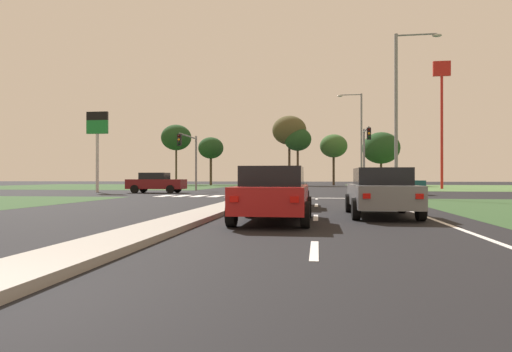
% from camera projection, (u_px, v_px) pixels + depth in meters
% --- Properties ---
extents(ground_plane, '(200.00, 200.00, 0.00)m').
position_uv_depth(ground_plane, '(270.00, 194.00, 33.28)').
color(ground_plane, black).
extents(grass_verge_far_left, '(35.00, 35.00, 0.01)m').
position_uv_depth(grass_verge_far_left, '(106.00, 186.00, 61.07)').
color(grass_verge_far_left, '#2D4C28').
rests_on(grass_verge_far_left, ground).
extents(grass_verge_far_right, '(35.00, 35.00, 0.01)m').
position_uv_depth(grass_verge_far_right, '(498.00, 187.00, 54.01)').
color(grass_verge_far_right, '#476B38').
rests_on(grass_verge_far_right, ground).
extents(median_island_near, '(1.20, 22.00, 0.14)m').
position_uv_depth(median_island_near, '(208.00, 212.00, 14.46)').
color(median_island_near, gray).
rests_on(median_island_near, ground).
extents(median_island_far, '(1.20, 36.00, 0.14)m').
position_uv_depth(median_island_far, '(290.00, 186.00, 58.04)').
color(median_island_far, gray).
rests_on(median_island_far, ground).
extents(lane_dash_near, '(0.14, 2.00, 0.01)m').
position_uv_depth(lane_dash_near, '(314.00, 250.00, 7.32)').
color(lane_dash_near, silver).
rests_on(lane_dash_near, ground).
extents(lane_dash_second, '(0.14, 2.00, 0.01)m').
position_uv_depth(lane_dash_second, '(316.00, 218.00, 13.27)').
color(lane_dash_second, silver).
rests_on(lane_dash_second, ground).
extents(lane_dash_third, '(0.14, 2.00, 0.01)m').
position_uv_depth(lane_dash_third, '(316.00, 205.00, 19.21)').
color(lane_dash_third, silver).
rests_on(lane_dash_third, ground).
extents(lane_dash_fourth, '(0.14, 2.00, 0.01)m').
position_uv_depth(lane_dash_fourth, '(317.00, 199.00, 25.15)').
color(lane_dash_fourth, silver).
rests_on(lane_dash_fourth, ground).
extents(edge_line_right, '(0.14, 24.00, 0.01)m').
position_uv_depth(edge_line_right, '(419.00, 214.00, 14.50)').
color(edge_line_right, silver).
rests_on(edge_line_right, ground).
extents(stop_bar_near, '(6.40, 0.50, 0.01)m').
position_uv_depth(stop_bar_near, '(322.00, 198.00, 25.82)').
color(stop_bar_near, silver).
rests_on(stop_bar_near, ground).
extents(crosswalk_bar_near, '(0.70, 2.80, 0.01)m').
position_uv_depth(crosswalk_bar_near, '(165.00, 196.00, 29.01)').
color(crosswalk_bar_near, silver).
rests_on(crosswalk_bar_near, ground).
extents(crosswalk_bar_second, '(0.70, 2.80, 0.01)m').
position_uv_depth(crosswalk_bar_second, '(182.00, 196.00, 28.85)').
color(crosswalk_bar_second, silver).
rests_on(crosswalk_bar_second, ground).
extents(crosswalk_bar_third, '(0.70, 2.80, 0.01)m').
position_uv_depth(crosswalk_bar_third, '(199.00, 196.00, 28.69)').
color(crosswalk_bar_third, silver).
rests_on(crosswalk_bar_third, ground).
extents(crosswalk_bar_fourth, '(0.70, 2.80, 0.01)m').
position_uv_depth(crosswalk_bar_fourth, '(216.00, 196.00, 28.53)').
color(crosswalk_bar_fourth, silver).
rests_on(crosswalk_bar_fourth, ground).
extents(crosswalk_bar_fifth, '(0.70, 2.80, 0.01)m').
position_uv_depth(crosswalk_bar_fifth, '(234.00, 196.00, 28.37)').
color(crosswalk_bar_fifth, silver).
rests_on(crosswalk_bar_fifth, ground).
extents(crosswalk_bar_sixth, '(0.70, 2.80, 0.01)m').
position_uv_depth(crosswalk_bar_sixth, '(251.00, 196.00, 28.22)').
color(crosswalk_bar_sixth, silver).
rests_on(crosswalk_bar_sixth, ground).
extents(crosswalk_bar_seventh, '(0.70, 2.80, 0.01)m').
position_uv_depth(crosswalk_bar_seventh, '(269.00, 196.00, 28.06)').
color(crosswalk_bar_seventh, silver).
rests_on(crosswalk_bar_seventh, ground).
extents(crosswalk_bar_eighth, '(0.70, 2.80, 0.01)m').
position_uv_depth(crosswalk_bar_eighth, '(287.00, 197.00, 27.90)').
color(crosswalk_bar_eighth, silver).
rests_on(crosswalk_bar_eighth, ground).
extents(car_black_near, '(2.05, 4.15, 1.48)m').
position_uv_depth(car_black_near, '(283.00, 188.00, 18.17)').
color(car_black_near, black).
rests_on(car_black_near, ground).
extents(car_white_second, '(1.99, 4.60, 1.49)m').
position_uv_depth(car_white_second, '(272.00, 181.00, 56.80)').
color(car_white_second, silver).
rests_on(car_white_second, ground).
extents(car_teal_third, '(4.52, 2.01, 1.53)m').
position_uv_depth(car_teal_third, '(389.00, 184.00, 31.03)').
color(car_teal_third, '#19565B').
rests_on(car_teal_third, ground).
extents(car_red_fourth, '(2.01, 4.29, 1.50)m').
position_uv_depth(car_red_fourth, '(273.00, 194.00, 12.00)').
color(car_red_fourth, '#A31919').
rests_on(car_red_fourth, ground).
extents(car_maroon_fifth, '(4.50, 1.96, 1.59)m').
position_uv_depth(car_maroon_fifth, '(156.00, 183.00, 34.68)').
color(car_maroon_fifth, maroon).
rests_on(car_maroon_fifth, ground).
extents(car_grey_sixth, '(1.99, 4.51, 1.50)m').
position_uv_depth(car_grey_sixth, '(381.00, 192.00, 13.80)').
color(car_grey_sixth, slate).
rests_on(car_grey_sixth, ground).
extents(car_beige_seventh, '(2.05, 4.33, 1.47)m').
position_uv_depth(car_beige_seventh, '(267.00, 181.00, 51.32)').
color(car_beige_seventh, '#BCAD8E').
rests_on(car_beige_seventh, ground).
extents(traffic_signal_far_right, '(0.32, 4.05, 5.48)m').
position_uv_depth(traffic_signal_far_right, '(366.00, 148.00, 37.34)').
color(traffic_signal_far_right, gray).
rests_on(traffic_signal_far_right, ground).
extents(traffic_signal_far_left, '(0.32, 5.32, 5.06)m').
position_uv_depth(traffic_signal_far_left, '(190.00, 151.00, 38.85)').
color(traffic_signal_far_left, gray).
rests_on(traffic_signal_far_left, ground).
extents(street_lamp_second, '(2.70, 0.28, 9.75)m').
position_uv_depth(street_lamp_second, '(400.00, 106.00, 26.18)').
color(street_lamp_second, gray).
rests_on(street_lamp_second, ground).
extents(street_lamp_third, '(2.61, 0.28, 10.15)m').
position_uv_depth(street_lamp_third, '(359.00, 136.00, 46.94)').
color(street_lamp_third, gray).
rests_on(street_lamp_third, ground).
extents(pedestrian_at_median, '(0.34, 0.34, 1.89)m').
position_uv_depth(pedestrian_at_median, '(278.00, 177.00, 43.07)').
color(pedestrian_at_median, '#232833').
rests_on(pedestrian_at_median, median_island_far).
extents(fastfood_pole_sign, '(1.80, 0.40, 13.71)m').
position_uv_depth(fastfood_pole_sign, '(442.00, 97.00, 47.36)').
color(fastfood_pole_sign, red).
rests_on(fastfood_pole_sign, ground).
extents(fuel_price_totem, '(1.80, 0.24, 6.59)m').
position_uv_depth(fuel_price_totem, '(97.00, 133.00, 36.08)').
color(fuel_price_totem, silver).
rests_on(fuel_price_totem, ground).
extents(treeline_near, '(4.90, 4.90, 9.82)m').
position_uv_depth(treeline_near, '(176.00, 138.00, 71.91)').
color(treeline_near, '#423323').
rests_on(treeline_near, ground).
extents(treeline_second, '(3.97, 3.97, 7.56)m').
position_uv_depth(treeline_second, '(211.00, 148.00, 69.50)').
color(treeline_second, '#423323').
rests_on(treeline_second, ground).
extents(treeline_third, '(4.06, 4.06, 8.65)m').
position_uv_depth(treeline_third, '(298.00, 140.00, 65.89)').
color(treeline_third, '#423323').
rests_on(treeline_third, ground).
extents(treeline_fourth, '(5.16, 5.16, 10.55)m').
position_uv_depth(treeline_fourth, '(289.00, 131.00, 66.76)').
color(treeline_fourth, '#423323').
rests_on(treeline_fourth, ground).
extents(treeline_fifth, '(4.21, 4.21, 7.89)m').
position_uv_depth(treeline_fifth, '(334.00, 146.00, 68.15)').
color(treeline_fifth, '#423323').
rests_on(treeline_fifth, ground).
extents(treeline_sixth, '(5.36, 5.36, 7.77)m').
position_uv_depth(treeline_sixth, '(381.00, 148.00, 63.78)').
color(treeline_sixth, '#423323').
rests_on(treeline_sixth, ground).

